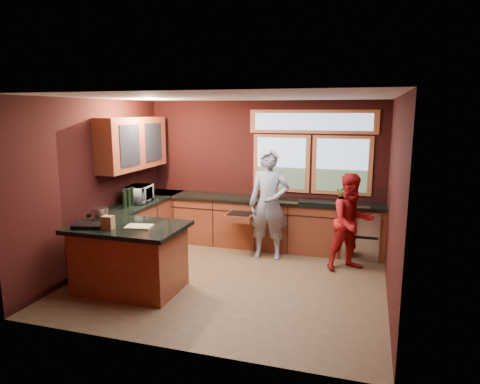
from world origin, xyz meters
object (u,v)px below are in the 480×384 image
at_px(island, 130,257).
at_px(person_red, 352,222).
at_px(cutting_board, 139,227).
at_px(person_grey, 269,204).
at_px(stock_pot, 100,214).

bearing_deg(island, person_red, 30.41).
bearing_deg(person_red, island, 177.97).
distance_m(person_red, cutting_board, 3.28).
xyz_separation_m(island, person_red, (2.95, 1.73, 0.30)).
height_order(island, cutting_board, cutting_board).
distance_m(person_grey, stock_pot, 2.75).
height_order(island, person_red, person_red).
relative_size(island, person_grey, 0.82).
relative_size(island, cutting_board, 4.43).
bearing_deg(person_grey, cutting_board, -128.73).
relative_size(person_grey, person_red, 1.21).
relative_size(island, stock_pot, 6.46).
bearing_deg(person_red, stock_pot, 171.87).
xyz_separation_m(island, person_grey, (1.57, 1.90, 0.46)).
bearing_deg(cutting_board, person_grey, 54.89).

